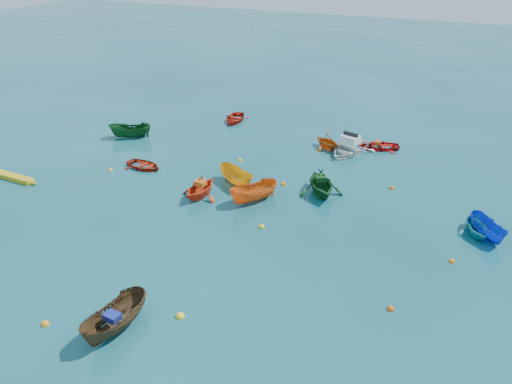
% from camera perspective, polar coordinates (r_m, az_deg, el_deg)
% --- Properties ---
extents(ground, '(160.00, 160.00, 0.00)m').
position_cam_1_polar(ground, '(26.37, -4.37, -5.40)').
color(ground, '#0A454F').
rests_on(ground, ground).
extents(sampan_brown_mid, '(1.63, 3.53, 1.32)m').
position_cam_1_polar(sampan_brown_mid, '(21.71, -15.53, -14.96)').
color(sampan_brown_mid, '#4E351C').
rests_on(sampan_brown_mid, ground).
extents(dinghy_orange_w, '(2.66, 3.00, 1.46)m').
position_cam_1_polar(dinghy_orange_w, '(30.59, -6.35, -0.50)').
color(dinghy_orange_w, red).
rests_on(dinghy_orange_w, ground).
extents(sampan_yellow_mid, '(3.35, 2.66, 1.23)m').
position_cam_1_polar(sampan_yellow_mid, '(31.86, -2.19, 0.87)').
color(sampan_yellow_mid, '#F6A815').
rests_on(sampan_yellow_mid, ground).
extents(dinghy_cyan_se, '(2.73, 2.91, 1.22)m').
position_cam_1_polar(dinghy_cyan_se, '(29.13, 23.67, -4.44)').
color(dinghy_cyan_se, teal).
rests_on(dinghy_cyan_se, ground).
extents(dinghy_red_nw, '(2.93, 2.28, 0.56)m').
position_cam_1_polar(dinghy_red_nw, '(34.97, -12.66, 2.72)').
color(dinghy_red_nw, '#9C210D').
rests_on(dinghy_red_nw, ground).
extents(sampan_orange_n, '(2.86, 3.39, 1.26)m').
position_cam_1_polar(sampan_orange_n, '(29.89, -0.23, -1.03)').
color(sampan_orange_n, orange).
rests_on(sampan_orange_n, ground).
extents(dinghy_green_n, '(4.07, 4.21, 1.69)m').
position_cam_1_polar(dinghy_green_n, '(30.96, 7.34, -0.20)').
color(dinghy_green_n, '#114C1B').
rests_on(dinghy_green_n, ground).
extents(dinghy_red_ne, '(3.45, 2.92, 0.61)m').
position_cam_1_polar(dinghy_red_ne, '(38.40, 13.83, 4.88)').
color(dinghy_red_ne, red).
rests_on(dinghy_red_ne, ground).
extents(sampan_blue_far, '(2.40, 2.87, 1.07)m').
position_cam_1_polar(sampan_blue_far, '(29.22, 24.80, -4.60)').
color(sampan_blue_far, blue).
rests_on(sampan_blue_far, ground).
extents(dinghy_red_far, '(2.73, 3.43, 0.64)m').
position_cam_1_polar(dinghy_red_far, '(42.96, -2.45, 8.12)').
color(dinghy_red_far, red).
rests_on(dinghy_red_far, ground).
extents(dinghy_orange_far, '(3.13, 3.03, 1.26)m').
position_cam_1_polar(dinghy_orange_far, '(37.68, 8.13, 4.98)').
color(dinghy_orange_far, '#C95A12').
rests_on(dinghy_orange_far, ground).
extents(sampan_green_far, '(3.39, 2.58, 1.24)m').
position_cam_1_polar(sampan_green_far, '(40.54, -14.11, 6.07)').
color(sampan_green_far, '#11491A').
rests_on(sampan_green_far, ground).
extents(kayak_yellow, '(3.97, 0.77, 0.40)m').
position_cam_1_polar(kayak_yellow, '(36.18, -25.97, 1.33)').
color(kayak_yellow, gold).
rests_on(kayak_yellow, ground).
extents(motorboat_white, '(4.00, 4.77, 1.45)m').
position_cam_1_polar(motorboat_white, '(37.22, 10.60, 4.49)').
color(motorboat_white, white).
rests_on(motorboat_white, ground).
extents(tarp_blue_a, '(0.67, 0.53, 0.30)m').
position_cam_1_polar(tarp_blue_a, '(21.11, -16.09, -13.56)').
color(tarp_blue_a, navy).
rests_on(tarp_blue_a, sampan_brown_mid).
extents(tarp_orange_a, '(0.71, 0.57, 0.32)m').
position_cam_1_polar(tarp_orange_a, '(30.22, -6.39, 1.02)').
color(tarp_orange_a, orange).
rests_on(tarp_orange_a, dinghy_orange_w).
extents(tarp_green_b, '(0.80, 0.75, 0.31)m').
position_cam_1_polar(tarp_green_b, '(30.59, 7.40, 1.55)').
color(tarp_green_b, '#114416').
rests_on(tarp_green_b, dinghy_green_n).
extents(tarp_orange_b, '(0.59, 0.68, 0.28)m').
position_cam_1_polar(tarp_orange_b, '(38.22, 13.76, 5.50)').
color(tarp_orange_b, '#C95014').
rests_on(tarp_orange_b, dinghy_red_ne).
extents(buoy_or_a, '(0.35, 0.35, 0.35)m').
position_cam_1_polar(buoy_or_a, '(22.91, -22.95, -13.77)').
color(buoy_or_a, orange).
rests_on(buoy_or_a, ground).
extents(buoy_ye_a, '(0.39, 0.39, 0.39)m').
position_cam_1_polar(buoy_ye_a, '(21.79, -8.67, -13.91)').
color(buoy_ye_a, yellow).
rests_on(buoy_ye_a, ground).
extents(buoy_or_b, '(0.33, 0.33, 0.33)m').
position_cam_1_polar(buoy_or_b, '(22.64, 15.11, -12.83)').
color(buoy_or_b, '#DD4B0C').
rests_on(buoy_or_b, ground).
extents(buoy_ye_b, '(0.32, 0.32, 0.32)m').
position_cam_1_polar(buoy_ye_b, '(35.14, -16.29, 2.38)').
color(buoy_ye_b, gold).
rests_on(buoy_ye_b, ground).
extents(buoy_or_c, '(0.36, 0.36, 0.36)m').
position_cam_1_polar(buoy_or_c, '(31.88, 3.16, 0.86)').
color(buoy_or_c, orange).
rests_on(buoy_or_c, ground).
extents(buoy_ye_c, '(0.36, 0.36, 0.36)m').
position_cam_1_polar(buoy_ye_c, '(27.29, 0.65, -4.06)').
color(buoy_ye_c, yellow).
rests_on(buoy_ye_c, ground).
extents(buoy_or_d, '(0.31, 0.31, 0.31)m').
position_cam_1_polar(buoy_or_d, '(26.42, 21.46, -7.43)').
color(buoy_or_d, orange).
rests_on(buoy_or_d, ground).
extents(buoy_ye_d, '(0.32, 0.32, 0.32)m').
position_cam_1_polar(buoy_ye_d, '(35.23, -1.87, 3.61)').
color(buoy_ye_d, yellow).
rests_on(buoy_ye_d, ground).
extents(buoy_or_e, '(0.32, 0.32, 0.32)m').
position_cam_1_polar(buoy_or_e, '(32.48, 15.23, 0.39)').
color(buoy_or_e, '#E3500C').
rests_on(buoy_or_e, ground).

